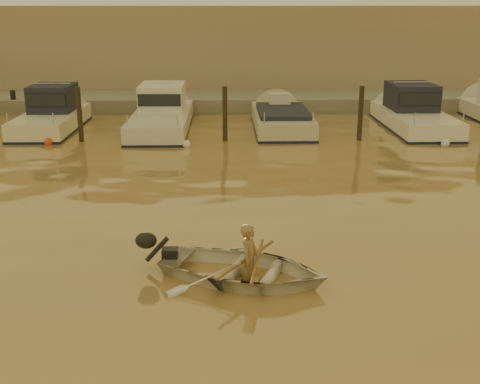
{
  "coord_description": "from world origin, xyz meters",
  "views": [
    {
      "loc": [
        -0.19,
        -8.08,
        4.78
      ],
      "look_at": [
        0.13,
        4.93,
        0.75
      ],
      "focal_mm": 45.0,
      "sensor_mm": 36.0,
      "label": 1
    }
  ],
  "objects_px": {
    "moored_boat_2": "(161,114)",
    "moored_boat_1": "(51,115)",
    "person": "(249,261)",
    "moored_boat_4": "(414,113)",
    "dinghy": "(244,270)",
    "waterfront_building": "(228,50)",
    "moored_boat_3": "(282,123)"
  },
  "relations": [
    {
      "from": "dinghy",
      "to": "moored_boat_3",
      "type": "xyz_separation_m",
      "value": [
        1.97,
        14.07,
        0.03
      ]
    },
    {
      "from": "waterfront_building",
      "to": "moored_boat_3",
      "type": "bearing_deg",
      "value": -79.19
    },
    {
      "from": "person",
      "to": "moored_boat_1",
      "type": "bearing_deg",
      "value": 48.05
    },
    {
      "from": "person",
      "to": "moored_boat_1",
      "type": "relative_size",
      "value": 0.23
    },
    {
      "from": "moored_boat_2",
      "to": "moored_boat_1",
      "type": "bearing_deg",
      "value": 180.0
    },
    {
      "from": "moored_boat_4",
      "to": "moored_boat_1",
      "type": "bearing_deg",
      "value": 180.0
    },
    {
      "from": "person",
      "to": "moored_boat_2",
      "type": "distance_m",
      "value": 14.42
    },
    {
      "from": "person",
      "to": "moored_boat_1",
      "type": "distance_m",
      "value": 15.93
    },
    {
      "from": "moored_boat_1",
      "to": "moored_boat_3",
      "type": "relative_size",
      "value": 0.98
    },
    {
      "from": "moored_boat_3",
      "to": "moored_boat_4",
      "type": "xyz_separation_m",
      "value": [
        5.41,
        0.0,
        0.4
      ]
    },
    {
      "from": "dinghy",
      "to": "moored_boat_2",
      "type": "distance_m",
      "value": 14.37
    },
    {
      "from": "dinghy",
      "to": "waterfront_building",
      "type": "height_order",
      "value": "waterfront_building"
    },
    {
      "from": "dinghy",
      "to": "moored_boat_4",
      "type": "distance_m",
      "value": 15.89
    },
    {
      "from": "dinghy",
      "to": "moored_boat_2",
      "type": "xyz_separation_m",
      "value": [
        -2.89,
        14.07,
        0.43
      ]
    },
    {
      "from": "dinghy",
      "to": "moored_boat_1",
      "type": "relative_size",
      "value": 0.5
    },
    {
      "from": "person",
      "to": "moored_boat_4",
      "type": "relative_size",
      "value": 0.2
    },
    {
      "from": "person",
      "to": "moored_boat_1",
      "type": "xyz_separation_m",
      "value": [
        -7.41,
        14.1,
        0.23
      ]
    },
    {
      "from": "dinghy",
      "to": "waterfront_building",
      "type": "bearing_deg",
      "value": 20.64
    },
    {
      "from": "dinghy",
      "to": "person",
      "type": "distance_m",
      "value": 0.22
    },
    {
      "from": "moored_boat_2",
      "to": "moored_boat_3",
      "type": "xyz_separation_m",
      "value": [
        4.86,
        0.0,
        -0.4
      ]
    },
    {
      "from": "moored_boat_4",
      "to": "moored_boat_2",
      "type": "bearing_deg",
      "value": 180.0
    },
    {
      "from": "dinghy",
      "to": "moored_boat_1",
      "type": "height_order",
      "value": "moored_boat_1"
    },
    {
      "from": "moored_boat_1",
      "to": "moored_boat_3",
      "type": "bearing_deg",
      "value": 0.0
    },
    {
      "from": "moored_boat_1",
      "to": "moored_boat_4",
      "type": "xyz_separation_m",
      "value": [
        14.69,
        0.0,
        0.0
      ]
    },
    {
      "from": "moored_boat_2",
      "to": "moored_boat_4",
      "type": "bearing_deg",
      "value": 0.0
    },
    {
      "from": "person",
      "to": "moored_boat_4",
      "type": "xyz_separation_m",
      "value": [
        7.28,
        14.1,
        0.23
      ]
    },
    {
      "from": "dinghy",
      "to": "moored_boat_4",
      "type": "height_order",
      "value": "moored_boat_4"
    },
    {
      "from": "person",
      "to": "moored_boat_4",
      "type": "bearing_deg",
      "value": -6.97
    },
    {
      "from": "moored_boat_1",
      "to": "waterfront_building",
      "type": "height_order",
      "value": "waterfront_building"
    },
    {
      "from": "moored_boat_1",
      "to": "moored_boat_4",
      "type": "bearing_deg",
      "value": 0.0
    },
    {
      "from": "moored_boat_2",
      "to": "waterfront_building",
      "type": "height_order",
      "value": "waterfront_building"
    },
    {
      "from": "moored_boat_1",
      "to": "moored_boat_4",
      "type": "distance_m",
      "value": 14.69
    }
  ]
}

